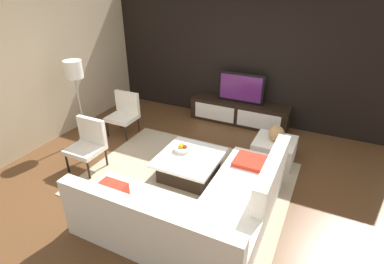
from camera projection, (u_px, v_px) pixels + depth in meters
ground_plane at (192, 180)px, 4.99m from camera, size 14.00×14.00×0.00m
feature_wall_back at (247, 58)px, 6.49m from camera, size 6.40×0.12×2.80m
side_wall_left at (44, 69)px, 5.73m from camera, size 0.12×5.20×2.80m
area_rug at (187, 178)px, 5.03m from camera, size 3.28×2.49×0.01m
media_console at (239, 113)px, 6.79m from camera, size 2.17×0.49×0.50m
television at (241, 88)px, 6.52m from camera, size 1.01×0.06×0.66m
sectional_couch at (198, 208)px, 3.98m from camera, size 2.30×2.35×0.83m
coffee_table at (189, 165)px, 5.02m from camera, size 0.98×1.04×0.38m
accent_chair_near at (88, 141)px, 5.14m from camera, size 0.55×0.52×0.87m
floor_lamp at (74, 74)px, 5.57m from camera, size 0.33×0.33×1.62m
ottoman at (274, 150)px, 5.45m from camera, size 0.70×0.70×0.40m
fruit_bowl at (182, 148)px, 5.06m from camera, size 0.28×0.28×0.13m
accent_chair_far at (125, 111)px, 6.26m from camera, size 0.55×0.51×0.87m
decorative_ball at (276, 133)px, 5.29m from camera, size 0.28×0.28×0.28m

